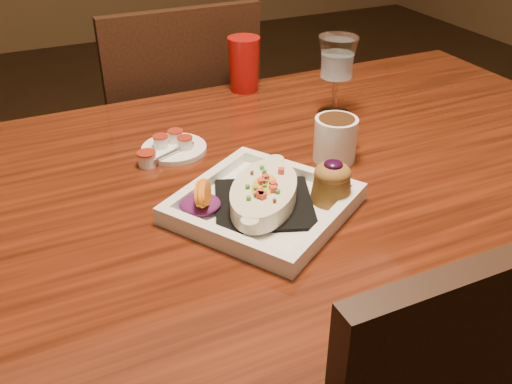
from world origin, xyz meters
name	(u,v)px	position (x,y,z in m)	size (l,w,h in m)	color
table	(276,218)	(0.00, 0.00, 0.65)	(1.50, 0.90, 0.75)	maroon
chair_far	(177,149)	(0.00, 0.63, 0.51)	(0.42, 0.42, 0.93)	black
plate	(272,197)	(-0.06, -0.10, 0.78)	(0.34, 0.34, 0.08)	white
coffee_mug	(336,137)	(0.13, 0.01, 0.80)	(0.11, 0.08, 0.08)	white
goblet	(337,62)	(0.23, 0.18, 0.87)	(0.08, 0.08, 0.17)	silver
saucer	(174,146)	(-0.14, 0.17, 0.76)	(0.13, 0.13, 0.09)	white
creamer_loose	(147,159)	(-0.20, 0.13, 0.76)	(0.04, 0.04, 0.03)	white
red_tumbler	(244,64)	(0.11, 0.40, 0.81)	(0.08, 0.08, 0.13)	#A9100C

